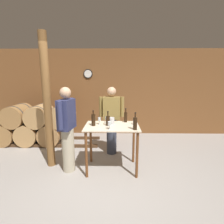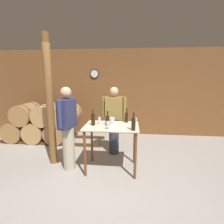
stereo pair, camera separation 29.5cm
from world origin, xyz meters
name	(u,v)px [view 1 (the left image)]	position (x,y,z in m)	size (l,w,h in m)	color
ground_plane	(102,186)	(0.00, 0.00, 0.00)	(14.00, 14.00, 0.00)	#9E9993
back_wall	(108,93)	(0.00, 2.91, 1.35)	(8.40, 0.08, 2.70)	brown
barrel_rack	(35,125)	(-2.01, 1.97, 0.54)	(3.85, 0.78, 1.11)	#4C331E
tasting_table	(112,134)	(0.16, 0.58, 0.74)	(1.05, 0.73, 0.92)	beige
wooden_post	(47,103)	(-1.13, 0.72, 1.35)	(0.16, 0.16, 2.70)	brown
wine_bottle_far_left	(93,120)	(-0.19, 0.57, 1.04)	(0.08, 0.08, 0.31)	black
wine_bottle_left	(108,120)	(0.09, 0.58, 1.03)	(0.08, 0.08, 0.28)	black
wine_bottle_center	(126,117)	(0.45, 0.85, 1.04)	(0.06, 0.06, 0.30)	black
wine_bottle_right	(135,123)	(0.58, 0.32, 1.04)	(0.07, 0.07, 0.32)	black
wine_glass_near_left	(99,119)	(-0.09, 0.67, 1.02)	(0.06, 0.06, 0.14)	silver
wine_glass_near_center	(107,118)	(0.05, 0.80, 1.01)	(0.06, 0.06, 0.12)	silver
wine_glass_near_right	(110,124)	(0.13, 0.34, 1.03)	(0.07, 0.07, 0.14)	silver
wine_glass_far_side	(135,120)	(0.62, 0.65, 1.03)	(0.07, 0.07, 0.15)	silver
ice_bucket	(111,121)	(0.15, 0.71, 0.99)	(0.13, 0.13, 0.13)	silver
person_host	(112,119)	(0.14, 1.34, 0.86)	(0.59, 0.24, 1.63)	#333847
person_visitor_with_scarf	(67,128)	(-0.70, 0.51, 0.89)	(0.29, 0.58, 1.67)	#B7AD93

